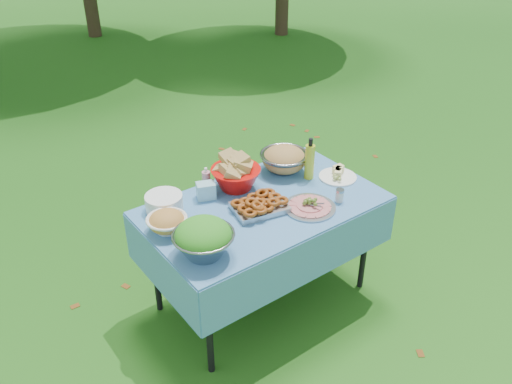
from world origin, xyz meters
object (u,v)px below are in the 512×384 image
pasta_bowl_steel (284,159)px  picnic_table (263,253)px  plate_stack (164,203)px  bread_bowl (236,173)px  oil_bottle (310,159)px  salad_bowl (203,238)px  charcuterie_platter (310,203)px

pasta_bowl_steel → picnic_table: bearing=-145.3°
plate_stack → pasta_bowl_steel: (0.89, -0.05, 0.04)m
plate_stack → bread_bowl: bearing=-5.4°
oil_bottle → plate_stack: bearing=166.5°
salad_bowl → bread_bowl: (0.53, 0.47, -0.00)m
bread_bowl → oil_bottle: (0.46, -0.18, 0.04)m
picnic_table → oil_bottle: bearing=10.0°
salad_bowl → charcuterie_platter: salad_bowl is taller
picnic_table → charcuterie_platter: charcuterie_platter is taller
charcuterie_platter → oil_bottle: 0.39m
bread_bowl → pasta_bowl_steel: 0.40m
plate_stack → oil_bottle: (0.95, -0.23, 0.09)m
picnic_table → pasta_bowl_steel: bearing=34.7°
picnic_table → oil_bottle: (0.44, 0.08, 0.52)m
pasta_bowl_steel → oil_bottle: bearing=-69.7°
salad_bowl → picnic_table: bearing=20.5°
plate_stack → bread_bowl: size_ratio=0.71×
salad_bowl → charcuterie_platter: 0.76m
picnic_table → salad_bowl: (-0.55, -0.21, 0.49)m
charcuterie_platter → oil_bottle: size_ratio=1.11×
charcuterie_platter → bread_bowl: bearing=115.5°
salad_bowl → oil_bottle: (0.99, 0.29, 0.04)m
bread_bowl → plate_stack: bearing=174.6°
picnic_table → salad_bowl: 0.77m
bread_bowl → charcuterie_platter: bearing=-64.5°
plate_stack → charcuterie_platter: bearing=-35.6°
salad_bowl → plate_stack: bearing=85.7°
charcuterie_platter → oil_bottle: (0.24, 0.28, 0.11)m
pasta_bowl_steel → oil_bottle: oil_bottle is taller
picnic_table → pasta_bowl_steel: 0.65m
pasta_bowl_steel → oil_bottle: size_ratio=1.12×
salad_bowl → oil_bottle: 1.03m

